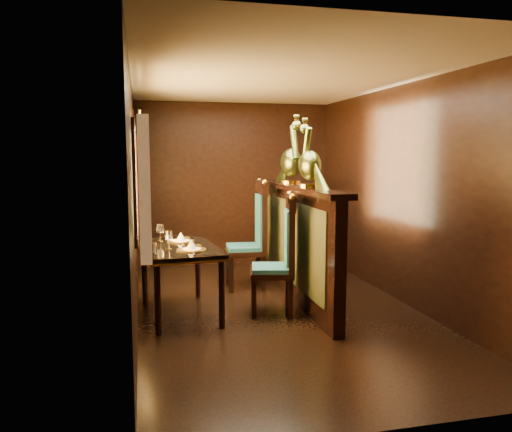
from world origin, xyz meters
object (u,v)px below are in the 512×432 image
object	(u,v)px
chair_left	(283,251)
peacock_right	(291,150)
chair_right	(255,231)
peacock_left	(310,152)
dining_table	(179,253)

from	to	relation	value
chair_left	peacock_right	world-z (taller)	peacock_right
chair_left	chair_right	distance (m)	1.09
chair_left	peacock_left	xyz separation A→B (m)	(0.29, -0.02, 1.05)
chair_right	peacock_right	world-z (taller)	peacock_right
chair_left	chair_right	bearing A→B (deg)	105.09
chair_right	peacock_left	bearing A→B (deg)	-68.93
peacock_right	chair_left	bearing A→B (deg)	-113.57
dining_table	chair_right	world-z (taller)	chair_right
peacock_left	peacock_right	size ratio (longest dim) A/B	0.93
chair_left	peacock_right	size ratio (longest dim) A/B	1.63
peacock_left	peacock_right	bearing A→B (deg)	90.00
chair_left	peacock_right	distance (m)	1.29
dining_table	peacock_left	xyz separation A→B (m)	(1.38, -0.21, 1.06)
dining_table	peacock_right	distance (m)	1.81
chair_left	peacock_right	bearing A→B (deg)	78.64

